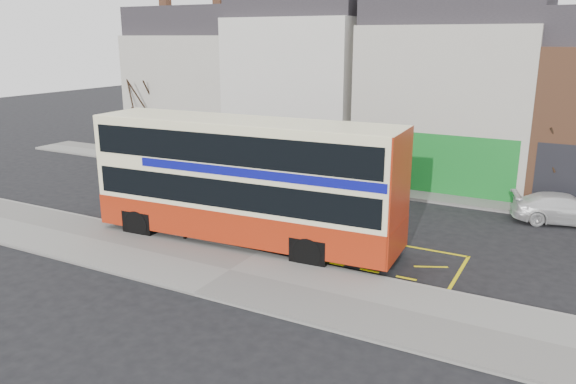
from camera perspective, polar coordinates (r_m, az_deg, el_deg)
The scene contains 15 objects.
ground at distance 21.57m, azimuth -2.48°, elevation -6.11°, with size 120.00×120.00×0.00m, color black.
pavement at distance 19.75m, azimuth -5.92°, elevation -8.05°, with size 40.00×4.00×0.15m, color gray.
kerb at distance 21.24m, azimuth -3.00°, elevation -6.25°, with size 40.00×0.15×0.15m, color gray.
far_pavement at distance 31.04m, azimuth 7.93°, elevation 0.68°, with size 50.00×3.00×0.15m, color gray.
road_markings at distance 22.87m, azimuth -0.43°, elevation -4.80°, with size 14.00×3.40×0.01m, color yellow, non-canonical shape.
terrace_far_left at distance 40.16m, azimuth -8.34°, elevation 10.91°, with size 8.00×8.01×10.80m.
terrace_left at distance 35.96m, azimuth 2.15°, elevation 11.33°, with size 8.00×8.01×11.80m.
terrace_green_shop at distance 33.03m, azimuth 16.52°, elevation 9.90°, with size 9.00×8.01×11.30m.
double_decker_bus at distance 21.83m, azimuth -4.32°, elevation 1.26°, with size 12.44×3.54×4.91m.
bus_stop_post at distance 22.30m, azimuth -10.51°, elevation -0.27°, with size 0.75×0.17×3.05m.
car_silver at distance 32.19m, azimuth -4.35°, elevation 2.35°, with size 1.49×3.71×1.26m, color #B5B4B9.
car_grey at distance 29.22m, azimuth 6.47°, elevation 1.15°, with size 1.57×4.50×1.48m, color #414349.
car_white at distance 27.46m, azimuth 26.32°, elevation -1.55°, with size 1.81×4.44×1.29m, color white.
street_tree_left at distance 38.90m, azimuth -14.54°, elevation 10.07°, with size 3.10×3.10×6.70m.
street_tree_right at distance 29.37m, azimuth 25.53°, elevation 5.14°, with size 2.32×2.32×5.02m.
Camera 1 is at (10.30, -17.20, 7.95)m, focal length 35.00 mm.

